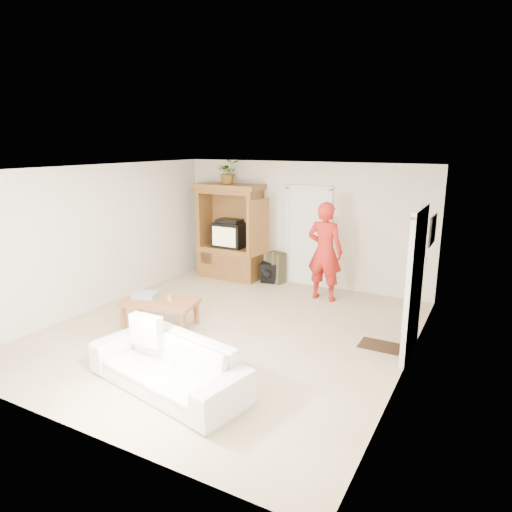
{
  "coord_description": "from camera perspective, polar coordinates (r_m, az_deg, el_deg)",
  "views": [
    {
      "loc": [
        3.66,
        -5.84,
        2.97
      ],
      "look_at": [
        0.18,
        0.6,
        1.15
      ],
      "focal_mm": 32.0,
      "sensor_mm": 36.0,
      "label": 1
    }
  ],
  "objects": [
    {
      "name": "wall_left",
      "position": [
        8.84,
        -18.92,
        2.3
      ],
      "size": [
        0.0,
        6.0,
        6.0
      ],
      "primitive_type": "plane",
      "rotation": [
        1.57,
        0.0,
        1.57
      ],
      "color": "silver",
      "rests_on": "floor"
    },
    {
      "name": "floor",
      "position": [
        7.51,
        -3.43,
        -9.37
      ],
      "size": [
        6.0,
        6.0,
        0.0
      ],
      "primitive_type": "plane",
      "color": "tan",
      "rests_on": "ground"
    },
    {
      "name": "door_back",
      "position": [
        9.69,
        6.53,
        2.25
      ],
      "size": [
        0.85,
        0.05,
        2.04
      ],
      "primitive_type": "cube",
      "color": "white",
      "rests_on": "floor"
    },
    {
      "name": "plant",
      "position": [
        9.99,
        -3.5,
        10.44
      ],
      "size": [
        0.62,
        0.61,
        0.52
      ],
      "primitive_type": "imported",
      "rotation": [
        0.0,
        0.0,
        0.72
      ],
      "color": "#4C7238",
      "rests_on": "armoire"
    },
    {
      "name": "doorway_right",
      "position": [
        6.8,
        19.27,
        -3.53
      ],
      "size": [
        0.05,
        0.9,
        2.04
      ],
      "primitive_type": "cube",
      "color": "black",
      "rests_on": "floor"
    },
    {
      "name": "candle",
      "position": [
        7.61,
        -10.76,
        -5.18
      ],
      "size": [
        0.08,
        0.08,
        0.1
      ],
      "primitive_type": "cylinder",
      "color": "tan",
      "rests_on": "coffee_table"
    },
    {
      "name": "coffee_table",
      "position": [
        7.71,
        -11.95,
        -5.85
      ],
      "size": [
        1.34,
        0.91,
        0.46
      ],
      "rotation": [
        0.0,
        0.0,
        0.21
      ],
      "color": "#9C6136",
      "rests_on": "floor"
    },
    {
      "name": "armoire",
      "position": [
        10.2,
        -3.17,
        2.28
      ],
      "size": [
        1.82,
        1.14,
        2.1
      ],
      "color": "brown",
      "rests_on": "floor"
    },
    {
      "name": "wall_back",
      "position": [
        9.72,
        5.82,
        3.99
      ],
      "size": [
        5.5,
        0.0,
        5.5
      ],
      "primitive_type": "plane",
      "rotation": [
        1.57,
        0.0,
        0.0
      ],
      "color": "silver",
      "rests_on": "floor"
    },
    {
      "name": "man",
      "position": [
        8.8,
        8.6,
        0.57
      ],
      "size": [
        0.71,
        0.48,
        1.91
      ],
      "primitive_type": "imported",
      "rotation": [
        0.0,
        0.0,
        3.1
      ],
      "color": "red",
      "rests_on": "floor"
    },
    {
      "name": "wall_right",
      "position": [
        6.15,
        18.77,
        -2.59
      ],
      "size": [
        0.0,
        6.0,
        6.0
      ],
      "primitive_type": "plane",
      "rotation": [
        1.57,
        0.0,
        -1.57
      ],
      "color": "silver",
      "rests_on": "floor"
    },
    {
      "name": "backpack_black",
      "position": [
        9.92,
        1.66,
        -2.14
      ],
      "size": [
        0.39,
        0.28,
        0.44
      ],
      "primitive_type": null,
      "rotation": [
        0.0,
        0.0,
        0.19
      ],
      "color": "black",
      "rests_on": "floor"
    },
    {
      "name": "towel",
      "position": [
        7.88,
        -13.73,
        -4.76
      ],
      "size": [
        0.45,
        0.39,
        0.08
      ],
      "primitive_type": "cube",
      "rotation": [
        0.0,
        0.0,
        0.32
      ],
      "color": "#D9488F",
      "rests_on": "coffee_table"
    },
    {
      "name": "backpack_olive",
      "position": [
        9.92,
        2.54,
        -1.46
      ],
      "size": [
        0.41,
        0.34,
        0.67
      ],
      "primitive_type": null,
      "rotation": [
        0.0,
        0.0,
        -0.24
      ],
      "color": "#47442B",
      "rests_on": "floor"
    },
    {
      "name": "ceiling",
      "position": [
        6.91,
        -3.74,
        10.85
      ],
      "size": [
        6.0,
        6.0,
        0.0
      ],
      "primitive_type": "plane",
      "rotation": [
        3.14,
        0.0,
        0.0
      ],
      "color": "white",
      "rests_on": "floor"
    },
    {
      "name": "doormat",
      "position": [
        7.22,
        15.25,
        -10.77
      ],
      "size": [
        0.6,
        0.4,
        0.02
      ],
      "primitive_type": "cube",
      "color": "#382316",
      "rests_on": "floor"
    },
    {
      "name": "wall_front",
      "position": [
        4.93,
        -22.46,
        -6.98
      ],
      "size": [
        5.5,
        0.0,
        5.5
      ],
      "primitive_type": "plane",
      "rotation": [
        -1.57,
        0.0,
        0.0
      ],
      "color": "silver",
      "rests_on": "floor"
    },
    {
      "name": "sofa",
      "position": [
        5.88,
        -11.0,
        -13.17
      ],
      "size": [
        2.3,
        1.26,
        0.63
      ],
      "primitive_type": "imported",
      "rotation": [
        0.0,
        0.0,
        -0.2
      ],
      "color": "white",
      "rests_on": "floor"
    },
    {
      "name": "framed_picture",
      "position": [
        7.92,
        21.22,
        3.04
      ],
      "size": [
        0.03,
        0.6,
        0.48
      ],
      "primitive_type": "cube",
      "color": "black",
      "rests_on": "wall_right"
    }
  ]
}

